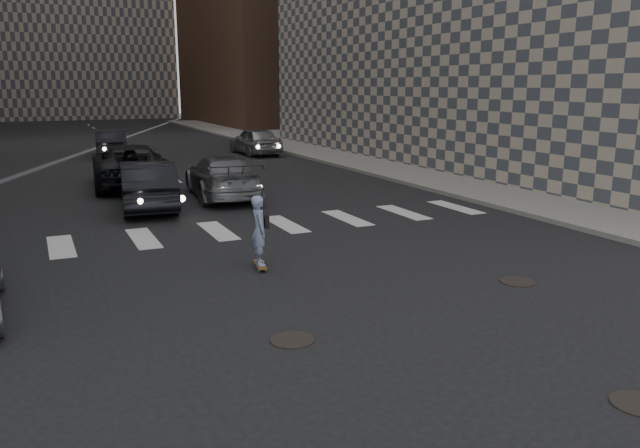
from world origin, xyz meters
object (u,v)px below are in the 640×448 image
Objects in this scene: skateboarder at (260,230)px; traffic_car_c at (130,165)px; traffic_car_b at (222,176)px; traffic_car_e at (111,143)px; traffic_car_d at (255,141)px; traffic_car_a at (148,185)px.

traffic_car_c is (-0.85, 12.83, -0.02)m from skateboarder.
skateboarder is at bearing 84.25° from traffic_car_b.
traffic_car_b is at bearing 103.36° from traffic_car_e.
traffic_car_b is 1.13× the size of traffic_car_d.
traffic_car_a is 16.07m from traffic_car_d.
traffic_car_c reaches higher than traffic_car_b.
traffic_car_c reaches higher than traffic_car_a.
traffic_car_c is 1.33× the size of traffic_car_e.
skateboarder reaches higher than traffic_car_e.
traffic_car_a is 2.93m from traffic_car_b.
traffic_car_c reaches higher than traffic_car_d.
traffic_car_d is at bearing 168.56° from traffic_car_e.
traffic_car_a is (-1.03, 7.83, -0.08)m from skateboarder.
traffic_car_a is 16.11m from traffic_car_e.
traffic_car_d is (7.35, 21.55, -0.07)m from skateboarder.
skateboarder is at bearing 96.48° from traffic_car_e.
traffic_car_e is at bearing 101.44° from skateboarder.
traffic_car_b is 15.22m from traffic_car_e.
traffic_car_c is at bearing 104.63° from skateboarder.
traffic_car_c is at bearing 92.78° from traffic_car_e.
traffic_car_c reaches higher than skateboarder.
traffic_car_a is at bearing 92.75° from traffic_car_c.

